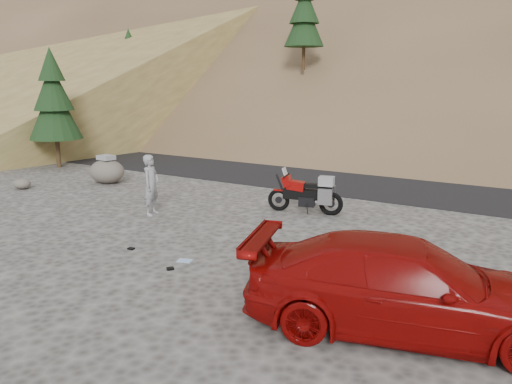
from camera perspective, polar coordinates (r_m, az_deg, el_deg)
ground at (r=12.43m, az=-6.91°, el=-4.70°), size 140.00×140.00×0.00m
road at (r=20.06m, az=9.17°, el=1.91°), size 120.00×7.00×0.05m
conifer_verge at (r=23.00m, az=-22.14°, el=9.77°), size 2.20×2.20×5.04m
motorcycle at (r=14.11m, az=6.00°, el=-0.25°), size 2.15×0.92×1.29m
man at (r=14.32m, az=-11.73°, el=-2.53°), size 0.53×0.69×1.69m
red_car at (r=8.14m, az=16.39°, el=-14.83°), size 5.13×3.16×1.39m
boulder at (r=18.99m, az=-16.67°, el=2.33°), size 1.60×1.47×1.05m
small_rock at (r=19.08m, az=-25.18°, el=0.86°), size 0.72×0.68×0.36m
gear_blue_mat at (r=9.75m, az=3.56°, el=-9.01°), size 0.50×0.32×0.19m
gear_bottle at (r=9.71m, az=4.67°, el=-9.08°), size 0.09×0.09×0.20m
gear_funnel at (r=8.79m, az=6.24°, el=-11.64°), size 0.16×0.16×0.17m
gear_glove_a at (r=11.53m, az=-14.09°, el=-6.29°), size 0.15×0.11×0.04m
gear_glove_b at (r=10.19m, az=-9.78°, el=-8.62°), size 0.16×0.17×0.05m
gear_blue_cloth at (r=10.61m, az=-8.14°, el=-7.78°), size 0.35×0.30×0.01m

